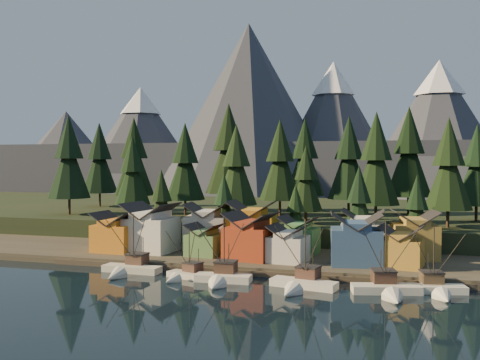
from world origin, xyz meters
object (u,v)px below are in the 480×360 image
(house_back_1, at_px, (207,225))
(boat_4, at_px, (301,275))
(boat_5, at_px, (388,280))
(house_back_0, at_px, (149,227))
(house_front_1, at_px, (151,226))
(boat_2, at_px, (184,268))
(boat_6, at_px, (437,280))
(boat_3, at_px, (222,269))
(boat_1, at_px, (128,262))
(house_front_0, at_px, (116,231))

(house_back_1, bearing_deg, boat_4, -52.40)
(boat_5, relative_size, house_back_0, 1.35)
(boat_5, distance_m, house_front_1, 53.32)
(boat_2, height_order, house_back_0, house_back_0)
(house_back_0, bearing_deg, boat_6, -7.04)
(boat_2, relative_size, house_back_1, 0.98)
(boat_5, bearing_deg, boat_6, 5.99)
(boat_4, distance_m, house_front_1, 40.84)
(boat_2, bearing_deg, boat_6, 20.41)
(boat_5, bearing_deg, boat_3, 165.64)
(boat_2, xyz_separation_m, boat_3, (7.38, -1.05, 0.51))
(boat_1, distance_m, house_back_1, 24.21)
(boat_2, xyz_separation_m, boat_4, (21.28, -1.63, 0.31))
(boat_4, bearing_deg, boat_2, -172.59)
(house_front_0, height_order, house_back_1, house_back_1)
(boat_3, xyz_separation_m, boat_5, (27.68, -0.38, -0.09))
(boat_3, bearing_deg, house_back_1, 112.27)
(boat_1, xyz_separation_m, boat_6, (54.25, -0.14, -0.03))
(boat_6, distance_m, house_front_1, 59.53)
(house_back_0, xyz_separation_m, house_back_1, (13.66, 0.99, 0.77))
(boat_3, bearing_deg, house_back_0, 133.64)
(boat_5, height_order, house_front_1, house_front_1)
(boat_1, distance_m, boat_5, 46.97)
(house_front_1, bearing_deg, boat_4, -21.73)
(boat_4, bearing_deg, house_back_0, 159.85)
(boat_4, height_order, house_back_0, boat_4)
(boat_4, xyz_separation_m, boat_5, (13.78, 0.20, 0.11))
(house_back_1, bearing_deg, boat_5, -40.30)
(boat_2, relative_size, house_front_0, 1.14)
(boat_3, height_order, boat_4, boat_3)
(boat_3, distance_m, boat_5, 27.68)
(boat_1, xyz_separation_m, boat_2, (11.83, -1.33, -0.27))
(boat_2, relative_size, house_front_1, 0.91)
(boat_1, distance_m, house_back_0, 22.84)
(boat_4, relative_size, house_back_1, 1.23)
(boat_3, height_order, boat_5, boat_5)
(house_back_0, bearing_deg, house_front_0, -103.75)
(boat_6, height_order, house_back_0, boat_6)
(boat_3, height_order, house_front_1, house_front_1)
(boat_2, height_order, house_front_1, house_front_1)
(boat_4, bearing_deg, boat_5, 12.63)
(house_front_0, bearing_deg, boat_6, -9.81)
(boat_5, relative_size, house_front_0, 1.44)
(house_front_0, bearing_deg, house_front_1, 17.68)
(boat_4, xyz_separation_m, house_back_0, (-39.41, 24.58, 3.76))
(boat_1, bearing_deg, house_front_1, 103.05)
(boat_4, distance_m, house_back_1, 36.57)
(boat_2, relative_size, house_back_0, 1.07)
(boat_4, height_order, house_front_0, boat_4)
(boat_1, height_order, house_back_1, house_back_1)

